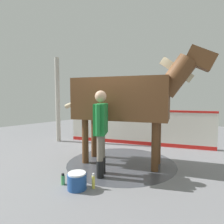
{
  "coord_description": "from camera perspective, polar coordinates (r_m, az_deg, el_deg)",
  "views": [
    {
      "loc": [
        -3.72,
        -3.16,
        1.65
      ],
      "look_at": [
        -0.5,
        -0.3,
        1.3
      ],
      "focal_mm": 31.17,
      "sensor_mm": 36.0,
      "label": 1
    }
  ],
  "objects": [
    {
      "name": "ground_plane",
      "position": [
        5.16,
        1.24,
        -14.08
      ],
      "size": [
        16.0,
        16.0,
        0.02
      ],
      "primitive_type": "cube",
      "color": "gray"
    },
    {
      "name": "wet_patch",
      "position": [
        4.98,
        2.71,
        -14.64
      ],
      "size": [
        2.67,
        2.67,
        0.0
      ],
      "primitive_type": "cylinder",
      "color": "#42444C",
      "rests_on": "ground"
    },
    {
      "name": "barrier_wall",
      "position": [
        6.68,
        7.37,
        -4.76
      ],
      "size": [
        1.98,
        4.55,
        1.2
      ],
      "color": "silver",
      "rests_on": "ground"
    },
    {
      "name": "roof_post_far",
      "position": [
        7.3,
        -15.65,
        3.42
      ],
      "size": [
        0.16,
        0.16,
        3.02
      ],
      "primitive_type": "cylinder",
      "color": "#B7B2A8",
      "rests_on": "ground"
    },
    {
      "name": "horse",
      "position": [
        4.67,
        4.21,
        3.99
      ],
      "size": [
        1.8,
        3.39,
        2.71
      ],
      "rotation": [
        0.0,
        0.0,
        -1.17
      ],
      "color": "brown",
      "rests_on": "ground"
    },
    {
      "name": "handler",
      "position": [
        3.99,
        -3.28,
        -4.27
      ],
      "size": [
        0.59,
        0.47,
        1.76
      ],
      "rotation": [
        0.0,
        0.0,
        2.17
      ],
      "color": "black",
      "rests_on": "ground"
    },
    {
      "name": "wash_bucket",
      "position": [
        3.72,
        -10.23,
        -19.26
      ],
      "size": [
        0.34,
        0.34,
        0.3
      ],
      "color": "#1E478C",
      "rests_on": "ground"
    },
    {
      "name": "bottle_shampoo",
      "position": [
        3.71,
        -5.49,
        -19.61
      ],
      "size": [
        0.06,
        0.06,
        0.28
      ],
      "color": "#D8CC4C",
      "rests_on": "ground"
    },
    {
      "name": "bottle_spray",
      "position": [
        3.95,
        -14.19,
        -18.64
      ],
      "size": [
        0.07,
        0.07,
        0.21
      ],
      "color": "#4CA559",
      "rests_on": "ground"
    }
  ]
}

